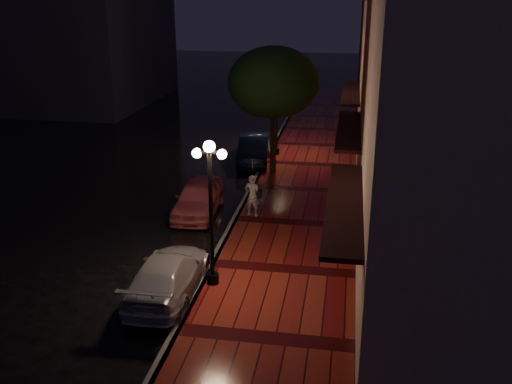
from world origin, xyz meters
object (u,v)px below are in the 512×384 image
Objects in this scene: pink_car at (198,198)px; parking_meter at (212,244)px; silver_car at (168,275)px; navy_car at (254,149)px; streetlamp_near at (211,205)px; streetlamp_far at (276,108)px; street_tree at (274,85)px; woman_with_umbrella at (252,178)px.

parking_meter reaches higher than pink_car.
silver_car is (0.76, -6.17, -0.05)m from pink_car.
pink_car is 7.25m from navy_car.
streetlamp_near is 2.37m from silver_car.
streetlamp_near is 1.01× the size of silver_car.
parking_meter is at bearing -90.87° from streetlamp_far.
silver_car is at bearing -97.10° from navy_car.
streetlamp_near is at bearing -153.79° from silver_car.
streetlamp_far is at bearing -95.35° from silver_car.
street_tree is 6.85m from pink_car.
streetlamp_near is at bearing -73.82° from pink_car.
pink_car is 5.06m from parking_meter.
street_tree is 1.49× the size of pink_car.
street_tree is 10.66m from parking_meter.
streetlamp_near reaches higher than silver_car.
streetlamp_far is at bearing 92.88° from parking_meter.
pink_car is (-1.92, -8.42, -1.94)m from streetlamp_far.
streetlamp_near is at bearing -72.84° from parking_meter.
woman_with_umbrella is at bearing 87.31° from streetlamp_near.
navy_car is at bearing -71.43° from woman_with_umbrella.
streetlamp_near is at bearing 96.63° from woman_with_umbrella.
pink_car is (-2.18, -5.41, -3.58)m from street_tree.
streetlamp_near is 1.02× the size of navy_car.
navy_car is at bearing 124.25° from street_tree.
street_tree is at bearing -97.79° from silver_car.
silver_car is at bearing -120.18° from parking_meter.
streetlamp_near reaches higher than woman_with_umbrella.
streetlamp_far reaches higher than navy_car.
woman_with_umbrella reaches higher than navy_car.
parking_meter is at bearing 103.41° from streetlamp_near.
woman_with_umbrella is at bearing -90.06° from street_tree.
streetlamp_far is 1.01× the size of silver_car.
navy_car is (-1.21, 1.78, -3.55)m from street_tree.
streetlamp_far is 13.26m from parking_meter.
street_tree is 2.56× the size of woman_with_umbrella.
street_tree is 12.22m from silver_car.
parking_meter is (0.96, 1.43, 0.40)m from silver_car.
parking_meter is (0.75, -11.93, 0.32)m from navy_car.
navy_car is 11.96m from parking_meter.
street_tree reaches higher than streetlamp_near.
silver_car is 6.22m from woman_with_umbrella.
woman_with_umbrella is 1.58× the size of parking_meter.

